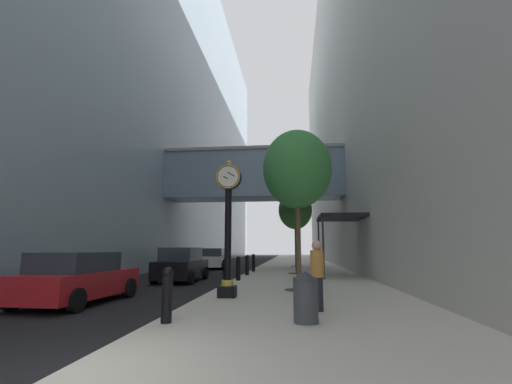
# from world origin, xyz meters

# --- Properties ---
(ground_plane) EXTENTS (110.00, 110.00, 0.00)m
(ground_plane) POSITION_xyz_m (0.00, 27.00, 0.00)
(ground_plane) COLOR black
(ground_plane) RESTS_ON ground
(sidewalk_right) EXTENTS (6.82, 80.00, 0.14)m
(sidewalk_right) POSITION_xyz_m (3.41, 30.00, 0.07)
(sidewalk_right) COLOR beige
(sidewalk_right) RESTS_ON ground
(building_block_left) EXTENTS (22.93, 80.00, 36.50)m
(building_block_left) POSITION_xyz_m (-11.23, 29.95, 18.18)
(building_block_left) COLOR #93A8B7
(building_block_left) RESTS_ON ground
(building_block_right) EXTENTS (9.00, 80.00, 35.30)m
(building_block_right) POSITION_xyz_m (11.32, 30.00, 17.65)
(building_block_right) COLOR #B7B2A8
(building_block_right) RESTS_ON ground
(street_clock) EXTENTS (0.84, 0.55, 4.44)m
(street_clock) POSITION_xyz_m (0.89, 7.02, 2.58)
(street_clock) COLOR black
(street_clock) RESTS_ON sidewalk_right
(bollard_nearest) EXTENTS (0.24, 0.24, 1.14)m
(bollard_nearest) POSITION_xyz_m (0.34, 3.06, 0.74)
(bollard_nearest) COLOR black
(bollard_nearest) RESTS_ON sidewalk_right
(bollard_third) EXTENTS (0.24, 0.24, 1.14)m
(bollard_third) POSITION_xyz_m (0.34, 9.56, 0.74)
(bollard_third) COLOR black
(bollard_third) RESTS_ON sidewalk_right
(bollard_fourth) EXTENTS (0.24, 0.24, 1.14)m
(bollard_fourth) POSITION_xyz_m (0.34, 12.80, 0.74)
(bollard_fourth) COLOR black
(bollard_fourth) RESTS_ON sidewalk_right
(bollard_fifth) EXTENTS (0.24, 0.24, 1.14)m
(bollard_fifth) POSITION_xyz_m (0.34, 16.05, 0.74)
(bollard_fifth) COLOR black
(bollard_fifth) RESTS_ON sidewalk_right
(bollard_sixth) EXTENTS (0.24, 0.24, 1.14)m
(bollard_sixth) POSITION_xyz_m (0.34, 19.29, 0.74)
(bollard_sixth) COLOR black
(bollard_sixth) RESTS_ON sidewalk_right
(street_tree_near) EXTENTS (2.65, 2.65, 6.11)m
(street_tree_near) POSITION_xyz_m (3.20, 9.15, 4.70)
(street_tree_near) COLOR #333335
(street_tree_near) RESTS_ON sidewalk_right
(street_tree_mid_near) EXTENTS (2.99, 2.99, 7.38)m
(street_tree_mid_near) POSITION_xyz_m (3.20, 17.68, 5.78)
(street_tree_mid_near) COLOR #333335
(street_tree_mid_near) RESTS_ON sidewalk_right
(street_tree_mid_far) EXTENTS (2.88, 2.88, 6.43)m
(street_tree_mid_far) POSITION_xyz_m (3.20, 26.21, 4.89)
(street_tree_mid_far) COLOR #333335
(street_tree_mid_far) RESTS_ON sidewalk_right
(trash_bin) EXTENTS (0.53, 0.53, 1.05)m
(trash_bin) POSITION_xyz_m (3.25, 3.37, 0.68)
(trash_bin) COLOR #383D42
(trash_bin) RESTS_ON sidewalk_right
(pedestrian_walking) EXTENTS (0.45, 0.45, 1.73)m
(pedestrian_walking) POSITION_xyz_m (3.59, 4.79, 1.06)
(pedestrian_walking) COLOR #23232D
(pedestrian_walking) RESTS_ON sidewalk_right
(storefront_awning) EXTENTS (2.40, 3.60, 3.30)m
(storefront_awning) POSITION_xyz_m (5.58, 15.54, 3.28)
(storefront_awning) COLOR black
(storefront_awning) RESTS_ON sidewalk_right
(car_black_near) EXTENTS (2.09, 4.39, 1.70)m
(car_black_near) POSITION_xyz_m (-2.65, 13.37, 0.82)
(car_black_near) COLOR black
(car_black_near) RESTS_ON ground
(car_white_mid) EXTENTS (1.96, 4.46, 1.64)m
(car_white_mid) POSITION_xyz_m (-3.32, 24.30, 0.80)
(car_white_mid) COLOR silver
(car_white_mid) RESTS_ON ground
(car_red_far) EXTENTS (2.17, 4.33, 1.55)m
(car_red_far) POSITION_xyz_m (-3.60, 6.10, 0.76)
(car_red_far) COLOR #AD191E
(car_red_far) RESTS_ON ground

